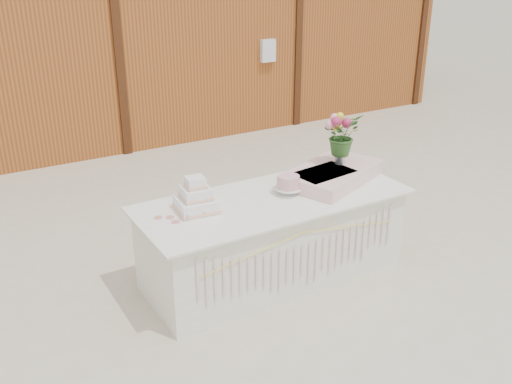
{
  "coord_description": "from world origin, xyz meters",
  "views": [
    {
      "loc": [
        -2.44,
        -3.8,
        2.73
      ],
      "look_at": [
        0.0,
        0.3,
        0.72
      ],
      "focal_mm": 40.0,
      "sensor_mm": 36.0,
      "label": 1
    }
  ],
  "objects": [
    {
      "name": "flower_vase",
      "position": [
        0.82,
        0.13,
        0.96
      ],
      "size": [
        0.1,
        0.1,
        0.14
      ],
      "primitive_type": "cylinder",
      "color": "#BABABF",
      "rests_on": "satin_runner"
    },
    {
      "name": "wedding_cake",
      "position": [
        -0.68,
        0.12,
        0.87
      ],
      "size": [
        0.36,
        0.36,
        0.29
      ],
      "rotation": [
        0.0,
        0.0,
        -0.12
      ],
      "color": "white",
      "rests_on": "cake_table"
    },
    {
      "name": "ground",
      "position": [
        0.0,
        0.0,
        0.0
      ],
      "size": [
        80.0,
        80.0,
        0.0
      ],
      "primitive_type": "plane",
      "color": "beige",
      "rests_on": "ground"
    },
    {
      "name": "loose_flowers",
      "position": [
        -0.96,
        0.0,
        0.78
      ],
      "size": [
        0.18,
        0.35,
        0.02
      ],
      "primitive_type": null,
      "rotation": [
        0.0,
        0.0,
        0.14
      ],
      "color": "pink",
      "rests_on": "cake_table"
    },
    {
      "name": "satin_runner",
      "position": [
        0.7,
        0.08,
        0.83
      ],
      "size": [
        1.13,
        0.9,
        0.13
      ],
      "primitive_type": "cube",
      "rotation": [
        0.0,
        0.0,
        0.38
      ],
      "color": "beige",
      "rests_on": "cake_table"
    },
    {
      "name": "barn",
      "position": [
        -0.01,
        5.99,
        1.68
      ],
      "size": [
        12.6,
        4.6,
        3.3
      ],
      "color": "#995120",
      "rests_on": "ground"
    },
    {
      "name": "bouquet",
      "position": [
        0.82,
        0.13,
        1.22
      ],
      "size": [
        0.41,
        0.37,
        0.38
      ],
      "primitive_type": "imported",
      "rotation": [
        0.0,
        0.0,
        0.25
      ],
      "color": "#2F5B24",
      "rests_on": "flower_vase"
    },
    {
      "name": "cake_table",
      "position": [
        0.0,
        -0.0,
        0.39
      ],
      "size": [
        2.4,
        1.0,
        0.77
      ],
      "color": "white",
      "rests_on": "ground"
    },
    {
      "name": "pink_cake_stand",
      "position": [
        0.16,
        0.01,
        0.87
      ],
      "size": [
        0.24,
        0.24,
        0.17
      ],
      "color": "white",
      "rests_on": "cake_table"
    }
  ]
}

